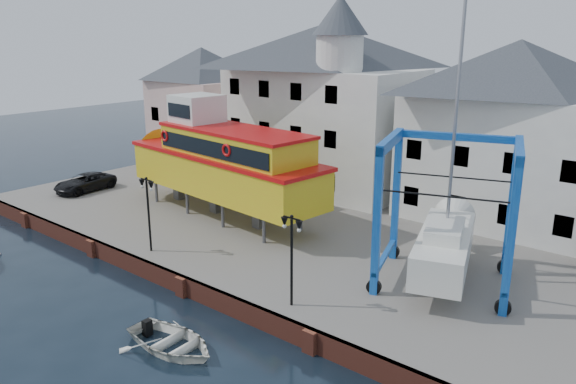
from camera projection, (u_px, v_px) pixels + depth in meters
The scene contains 12 objects.
ground at pixel (183, 296), 27.87m from camera, with size 140.00×140.00×0.00m, color black.
hardstanding at pixel (316, 228), 35.88m from camera, with size 44.00×22.00×1.00m, color slate.
quay_wall at pixel (184, 286), 27.81m from camera, with size 44.00×0.47×1.00m.
building_pink at pixel (203, 106), 50.53m from camera, with size 8.00×7.00×10.30m.
building_white_main at pixel (324, 104), 42.45m from camera, with size 14.00×8.30×14.00m.
building_white_right at pixel (512, 133), 34.60m from camera, with size 12.00×8.00×11.20m.
lamp_post_left at pixel (147, 195), 30.06m from camera, with size 1.12×0.32×4.20m.
lamp_post_right at pixel (292, 238), 23.93m from camera, with size 1.12×0.32×4.20m.
tour_boat at pixel (214, 159), 36.50m from camera, with size 17.92×5.92×7.66m.
travel_lift at pixel (447, 234), 27.07m from camera, with size 7.47×9.13×13.41m.
van at pixel (85, 183), 42.35m from camera, with size 2.15×4.67×1.30m, color black.
motorboat_b at pixel (172, 349), 23.21m from camera, with size 3.13×4.38×0.91m, color white.
Camera 1 is at (20.20, -16.21, 12.65)m, focal length 35.00 mm.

